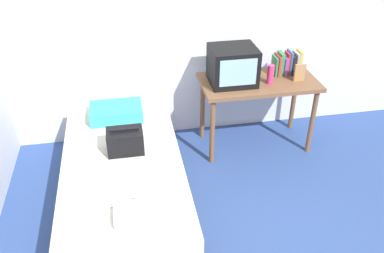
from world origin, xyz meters
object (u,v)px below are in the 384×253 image
at_px(book_row, 287,64).
at_px(magazine, 106,194).
at_px(folded_towel, 134,213).
at_px(tv, 233,65).
at_px(pillow, 116,112).
at_px(desk, 258,89).
at_px(picture_frame, 300,73).
at_px(bed, 125,185).
at_px(remote_dark, 134,207).
at_px(water_bottle, 270,74).
at_px(handbag, 125,141).

relative_size(book_row, magazine, 0.95).
bearing_deg(folded_towel, tv, 53.41).
bearing_deg(pillow, desk, 2.83).
height_order(pillow, magazine, pillow).
relative_size(picture_frame, folded_towel, 0.63).
bearing_deg(bed, pillow, 91.56).
bearing_deg(remote_dark, tv, 51.81).
height_order(bed, water_bottle, water_bottle).
xyz_separation_m(bed, picture_frame, (1.79, 0.68, 0.59)).
bearing_deg(pillow, bed, -88.44).
distance_m(tv, handbag, 1.30).
bearing_deg(pillow, book_row, 5.96).
bearing_deg(bed, folded_towel, -84.70).
xyz_separation_m(pillow, magazine, (-0.11, -1.10, -0.06)).
xyz_separation_m(desk, magazine, (-1.53, -1.17, -0.13)).
xyz_separation_m(bed, tv, (1.13, 0.77, 0.68)).
xyz_separation_m(desk, remote_dark, (-1.34, -1.34, -0.13)).
height_order(water_bottle, pillow, water_bottle).
distance_m(water_bottle, book_row, 0.31).
bearing_deg(desk, remote_dark, -134.91).
distance_m(tv, water_bottle, 0.38).
bearing_deg(folded_towel, desk, 46.77).
bearing_deg(handbag, picture_frame, 17.71).
height_order(magazine, folded_towel, folded_towel).
relative_size(book_row, folded_towel, 0.99).
xyz_separation_m(book_row, magazine, (-1.85, -1.28, -0.34)).
bearing_deg(tv, handbag, -149.28).
relative_size(tv, pillow, 0.90).
relative_size(pillow, folded_towel, 1.74).
distance_m(book_row, picture_frame, 0.20).
xyz_separation_m(handbag, folded_towel, (0.02, -0.79, -0.07)).
bearing_deg(picture_frame, remote_dark, -143.73).
bearing_deg(pillow, picture_frame, -0.34).
bearing_deg(picture_frame, water_bottle, -179.54).
distance_m(picture_frame, pillow, 1.82).
bearing_deg(book_row, remote_dark, -138.78).
height_order(desk, pillow, desk).
bearing_deg(desk, folded_towel, -133.23).
relative_size(tv, handbag, 1.47).
height_order(picture_frame, folded_towel, picture_frame).
xyz_separation_m(picture_frame, folded_towel, (-1.72, -1.35, -0.29)).
distance_m(pillow, magazine, 1.11).
height_order(desk, picture_frame, picture_frame).
bearing_deg(picture_frame, book_row, 107.22).
distance_m(bed, remote_dark, 0.65).
xyz_separation_m(bed, water_bottle, (1.48, 0.68, 0.60)).
height_order(handbag, remote_dark, handbag).
relative_size(handbag, magazine, 1.03).
bearing_deg(book_row, desk, -160.88).
height_order(bed, handbag, handbag).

